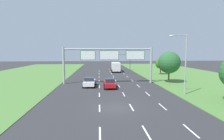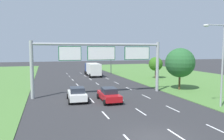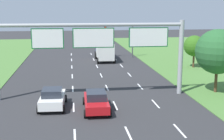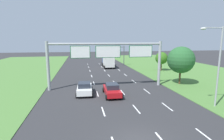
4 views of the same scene
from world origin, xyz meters
The scene contains 10 objects.
lane_dashes_inner_left centered at (-1.75, 12.00, 0.00)m, with size 0.14×62.40×0.01m.
lane_dashes_inner_right centered at (1.75, 12.00, 0.00)m, with size 0.14×62.40×0.01m.
lane_dashes_slip centered at (5.25, 12.00, 0.00)m, with size 0.14×62.40×0.01m.
car_near_red centered at (-3.45, 12.12, 0.81)m, with size 2.30×4.11×1.63m.
car_lead_silver centered at (0.05, 10.93, 0.78)m, with size 2.14×4.47×1.58m.
box_truck centered at (3.37, 35.32, 1.60)m, with size 2.80×8.07×2.88m.
sign_gantry centered at (0.31, 14.95, 4.96)m, with size 17.24×0.44×7.00m.
traffic_light_mast centered at (6.36, 37.35, 3.87)m, with size 4.76×0.49×5.60m.
roadside_tree_mid centered at (11.97, 14.74, 4.01)m, with size 4.28×4.28×6.16m.
roadside_tree_far centered at (14.79, 27.25, 3.00)m, with size 2.84×2.84×4.43m.
Camera 3 is at (-1.88, -12.93, 8.12)m, focal length 50.00 mm.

